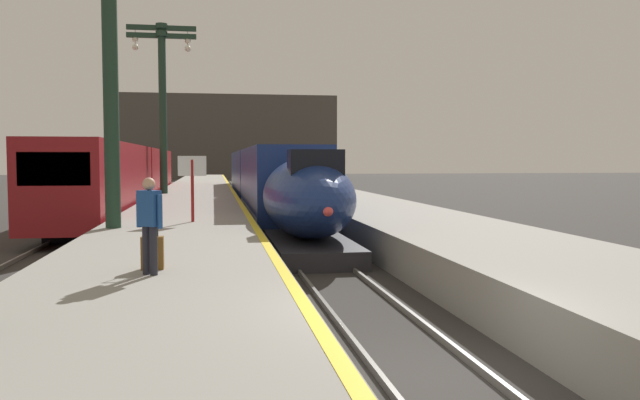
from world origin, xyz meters
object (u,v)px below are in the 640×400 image
Objects in this scene: highspeed_train_main at (268,180)px; rolling_suitcase at (152,253)px; station_column_mid at (110,47)px; regional_train_adjacent at (127,175)px; station_column_far at (162,97)px; station_column_distant at (163,93)px; departure_info_board at (192,175)px; passenger_near_edge at (149,218)px.

rolling_suitcase is (-4.10, -23.75, -0.56)m from highspeed_train_main.
station_column_mid reaches higher than rolling_suitcase.
station_column_mid is (2.20, -20.64, 4.17)m from regional_train_adjacent.
rolling_suitcase is at bearing -86.23° from station_column_far.
station_column_distant is at bearing -20.59° from regional_train_adjacent.
station_column_mid is at bearing -90.00° from station_column_distant.
station_column_mid is 4.09× the size of departure_info_board.
station_column_far is (-0.00, 19.74, 0.44)m from station_column_mid.
regional_train_adjacent is at bearing 151.12° from highspeed_train_main.
station_column_mid is 8.83× the size of rolling_suitcase.
highspeed_train_main is 1.07× the size of regional_train_adjacent.
station_column_far is (-5.90, 3.57, 4.82)m from highspeed_train_main.
station_column_far is 9.67× the size of rolling_suitcase.
passenger_near_edge is 0.80× the size of departure_info_board.
regional_train_adjacent is 3.67× the size of station_column_distant.
departure_info_board is (-3.66, -14.62, 0.64)m from highspeed_train_main.
station_column_far is 5.62× the size of passenger_near_edge.
station_column_distant is (-5.90, 3.64, 5.07)m from highspeed_train_main.
station_column_distant is at bearing 90.00° from station_column_far.
regional_train_adjacent is at bearing 159.41° from station_column_distant.
highspeed_train_main is at bearing -28.88° from regional_train_adjacent.
regional_train_adjacent reaches higher than rolling_suitcase.
regional_train_adjacent is 28.51m from rolling_suitcase.
highspeed_train_main is 23.11× the size of passenger_near_edge.
highspeed_train_main is 24.67m from passenger_near_edge.
station_column_far is at bearing -22.12° from regional_train_adjacent.
highspeed_train_main is 18.42× the size of departure_info_board.
station_column_mid is 4.63m from departure_info_board.
station_column_far is at bearing -90.00° from station_column_distant.
station_column_mid reaches higher than departure_info_board.
regional_train_adjacent is at bearing 157.88° from station_column_far.
regional_train_adjacent is 37.27× the size of rolling_suitcase.
station_column_far is (2.20, -0.89, 4.61)m from regional_train_adjacent.
station_column_far reaches higher than station_column_mid.
rolling_suitcase is at bearing -76.65° from station_column_mid.
regional_train_adjacent is at bearing 96.08° from station_column_mid.
passenger_near_edge is at bearing -86.29° from station_column_far.
station_column_mid is 0.91× the size of station_column_far.
station_column_distant reaches higher than highspeed_train_main.
rolling_suitcase is (1.80, -27.32, -5.38)m from station_column_far.
station_column_mid is 19.75m from station_column_far.
regional_train_adjacent is 5.40m from station_column_distant.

